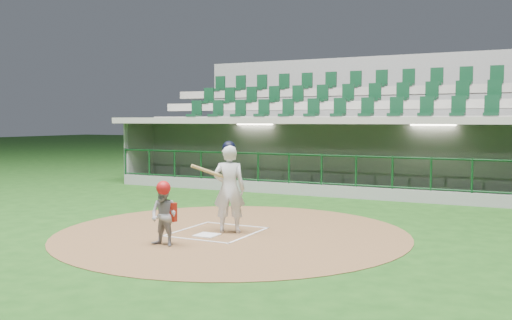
# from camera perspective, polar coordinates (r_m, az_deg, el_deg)

# --- Properties ---
(ground) EXTENTS (120.00, 120.00, 0.00)m
(ground) POSITION_cam_1_polar(r_m,az_deg,el_deg) (12.09, -3.19, -7.01)
(ground) COLOR #184213
(ground) RESTS_ON ground
(dirt_circle) EXTENTS (7.20, 7.20, 0.01)m
(dirt_circle) POSITION_cam_1_polar(r_m,az_deg,el_deg) (11.77, -2.40, -7.28)
(dirt_circle) COLOR brown
(dirt_circle) RESTS_ON ground
(home_plate) EXTENTS (0.43, 0.43, 0.02)m
(home_plate) POSITION_cam_1_polar(r_m,az_deg,el_deg) (11.49, -4.94, -7.49)
(home_plate) COLOR white
(home_plate) RESTS_ON dirt_circle
(batter_box_chalk) EXTENTS (1.55, 1.80, 0.01)m
(batter_box_chalk) POSITION_cam_1_polar(r_m,az_deg,el_deg) (11.83, -3.92, -7.18)
(batter_box_chalk) COLOR white
(batter_box_chalk) RESTS_ON ground
(dugout_structure) EXTENTS (16.40, 3.70, 3.00)m
(dugout_structure) POSITION_cam_1_polar(r_m,az_deg,el_deg) (19.06, 9.14, -0.11)
(dugout_structure) COLOR slate
(dugout_structure) RESTS_ON ground
(seating_deck) EXTENTS (17.00, 6.72, 5.15)m
(seating_deck) POSITION_cam_1_polar(r_m,az_deg,el_deg) (22.03, 10.98, 1.63)
(seating_deck) COLOR slate
(seating_deck) RESTS_ON ground
(batter) EXTENTS (0.92, 0.96, 1.88)m
(batter) POSITION_cam_1_polar(r_m,az_deg,el_deg) (11.64, -2.72, -2.72)
(batter) COLOR silver
(batter) RESTS_ON dirt_circle
(catcher) EXTENTS (0.56, 0.45, 1.20)m
(catcher) POSITION_cam_1_polar(r_m,az_deg,el_deg) (10.58, -9.19, -5.33)
(catcher) COLOR gray
(catcher) RESTS_ON dirt_circle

